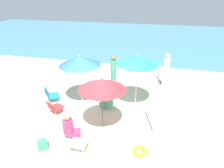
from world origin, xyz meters
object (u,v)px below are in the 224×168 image
object	(u,v)px
person_a	(113,73)
beach_bag	(42,145)
person_c	(70,127)
person_d	(108,99)
umbrella_blue	(80,61)
beach_chair_a	(50,94)
beach_chair_c	(54,107)
beach_chair_b	(77,143)
person_b	(166,70)
umbrella_red	(102,84)
warning_sign	(157,92)
umbrella_teal	(138,60)
swim_ring	(139,151)

from	to	relation	value
person_a	beach_bag	size ratio (longest dim) A/B	5.14
person_c	person_d	bearing A→B (deg)	53.53
umbrella_blue	beach_chair_a	bearing A→B (deg)	-165.55
umbrella_blue	beach_chair_c	xyz separation A→B (m)	(-0.68, -1.18, -1.49)
beach_chair_b	person_b	distance (m)	5.65
beach_bag	umbrella_red	bearing A→B (deg)	43.93
beach_chair_a	person_c	distance (m)	2.71
warning_sign	umbrella_blue	bearing A→B (deg)	137.40
umbrella_blue	umbrella_teal	size ratio (longest dim) A/B	0.95
beach_chair_c	beach_chair_a	bearing A→B (deg)	62.91
beach_chair_b	person_d	distance (m)	2.51
swim_ring	beach_bag	bearing A→B (deg)	-170.12
person_c	person_d	xyz separation A→B (m)	(0.75, 1.97, -0.00)
beach_chair_a	beach_chair_b	bearing A→B (deg)	-78.27
beach_chair_a	beach_bag	xyz separation A→B (m)	(1.15, -2.67, -0.17)
person_a	beach_bag	world-z (taller)	person_a
beach_chair_b	person_d	bearing A→B (deg)	-5.58
beach_chair_c	person_c	bearing A→B (deg)	-108.48
umbrella_teal	beach_chair_a	world-z (taller)	umbrella_teal
person_b	person_d	world-z (taller)	person_b
warning_sign	person_d	bearing A→B (deg)	132.73
person_a	person_b	distance (m)	2.48
umbrella_blue	person_c	bearing A→B (deg)	-78.38
person_b	swim_ring	xyz separation A→B (m)	(-0.69, -4.67, -0.81)
person_a	person_d	xyz separation A→B (m)	(0.17, -1.72, -0.41)
swim_ring	beach_chair_c	bearing A→B (deg)	158.67
umbrella_teal	beach_chair_c	world-z (taller)	umbrella_teal
beach_chair_b	swim_ring	size ratio (longest dim) A/B	1.42
beach_chair_c	warning_sign	size ratio (longest dim) A/B	0.29
person_c	person_d	world-z (taller)	same
person_c	umbrella_teal	bearing A→B (deg)	40.36
person_a	warning_sign	xyz separation A→B (m)	(1.99, -2.78, 0.64)
person_c	beach_chair_a	bearing A→B (deg)	115.47
person_c	swim_ring	bearing A→B (deg)	-18.92
umbrella_red	person_a	xyz separation A→B (m)	(-0.27, 2.90, -0.78)
beach_chair_c	person_b	distance (m)	5.31
umbrella_red	beach_bag	size ratio (longest dim) A/B	5.73
beach_chair_a	beach_chair_b	xyz separation A→B (m)	(2.22, -2.56, -0.00)
beach_chair_c	person_b	size ratio (longest dim) A/B	0.40
warning_sign	beach_bag	size ratio (longest dim) A/B	7.27
umbrella_blue	beach_chair_b	xyz separation A→B (m)	(0.93, -2.89, -1.47)
swim_ring	person_a	bearing A→B (deg)	113.24
umbrella_red	warning_sign	bearing A→B (deg)	3.94
person_d	warning_sign	size ratio (longest dim) A/B	0.40
person_a	person_d	world-z (taller)	person_a
person_d	umbrella_blue	bearing A→B (deg)	-1.91
umbrella_red	beach_bag	bearing A→B (deg)	-136.07
person_a	beach_bag	xyz separation A→B (m)	(-1.21, -4.32, -0.71)
umbrella_red	person_d	bearing A→B (deg)	94.85
beach_chair_c	person_d	world-z (taller)	person_d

